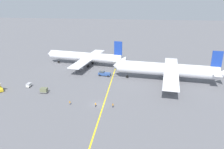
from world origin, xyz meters
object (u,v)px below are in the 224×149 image
at_px(airliner_being_pushed, 167,70).
at_px(airliner_at_gate_left, 86,57).
at_px(gse_container_dolly_flat, 44,90).
at_px(ground_crew_marshaller_foreground, 96,105).
at_px(pushback_tug, 104,74).
at_px(gse_stair_truck_yellow, 0,89).
at_px(ground_crew_ramp_agent_by_cones, 113,105).
at_px(gse_baggage_cart_near_cluster, 29,85).
at_px(ground_crew_wing_walker_right, 70,103).

bearing_deg(airliner_being_pushed, airliner_at_gate_left, 155.90).
relative_size(gse_container_dolly_flat, ground_crew_marshaller_foreground, 1.92).
xyz_separation_m(pushback_tug, ground_crew_marshaller_foreground, (2.39, -33.28, -0.30)).
distance_m(airliner_at_gate_left, airliner_being_pushed, 47.44).
height_order(airliner_at_gate_left, gse_stair_truck_yellow, airliner_at_gate_left).
distance_m(airliner_being_pushed, ground_crew_ramp_agent_by_cones, 36.70).
distance_m(pushback_tug, gse_baggage_cart_near_cluster, 35.84).
bearing_deg(ground_crew_ramp_agent_by_cones, ground_crew_wing_walker_right, -179.91).
bearing_deg(gse_container_dolly_flat, gse_stair_truck_yellow, -177.98).
bearing_deg(airliner_at_gate_left, gse_baggage_cart_near_cluster, -116.55).
bearing_deg(ground_crew_ramp_agent_by_cones, gse_stair_truck_yellow, 170.34).
xyz_separation_m(gse_stair_truck_yellow, ground_crew_ramp_agent_by_cones, (49.32, -8.39, -0.15)).
xyz_separation_m(airliner_at_gate_left, pushback_tug, (13.16, -15.83, -3.85)).
height_order(ground_crew_marshaller_foreground, ground_crew_ramp_agent_by_cones, ground_crew_marshaller_foreground).
bearing_deg(gse_stair_truck_yellow, gse_container_dolly_flat, 2.02).
xyz_separation_m(gse_container_dolly_flat, ground_crew_wing_walker_right, (13.98, -9.10, -0.35)).
bearing_deg(pushback_tug, ground_crew_marshaller_foreground, -85.89).
height_order(gse_baggage_cart_near_cluster, ground_crew_ramp_agent_by_cones, gse_baggage_cart_near_cluster).
height_order(gse_stair_truck_yellow, ground_crew_marshaller_foreground, gse_stair_truck_yellow).
bearing_deg(airliner_being_pushed, ground_crew_marshaller_foreground, -133.02).
relative_size(airliner_being_pushed, gse_container_dolly_flat, 15.76).
bearing_deg(gse_baggage_cart_near_cluster, ground_crew_marshaller_foreground, -23.72).
distance_m(pushback_tug, ground_crew_marshaller_foreground, 33.37).
distance_m(airliner_at_gate_left, pushback_tug, 20.94).
relative_size(airliner_at_gate_left, ground_crew_ramp_agent_by_cones, 28.65).
bearing_deg(airliner_being_pushed, gse_stair_truck_yellow, -163.49).
bearing_deg(pushback_tug, ground_crew_wing_walker_right, -102.54).
relative_size(airliner_at_gate_left, pushback_tug, 5.14).
bearing_deg(ground_crew_wing_walker_right, ground_crew_marshaller_foreground, -2.01).
xyz_separation_m(airliner_being_pushed, gse_stair_truck_yellow, (-70.79, -20.98, -4.65)).
distance_m(airliner_being_pushed, gse_container_dolly_flat, 55.49).
bearing_deg(gse_baggage_cart_near_cluster, pushback_tug, 31.72).
distance_m(gse_baggage_cart_near_cluster, ground_crew_marshaller_foreground, 35.90).
bearing_deg(airliner_at_gate_left, ground_crew_wing_walker_right, -83.19).
bearing_deg(gse_container_dolly_flat, ground_crew_wing_walker_right, -33.07).
relative_size(gse_container_dolly_flat, gse_baggage_cart_near_cluster, 1.19).
relative_size(pushback_tug, gse_baggage_cart_near_cluster, 3.41).
bearing_deg(ground_crew_wing_walker_right, airliner_being_pushed, 38.12).
height_order(gse_container_dolly_flat, ground_crew_ramp_agent_by_cones, gse_container_dolly_flat).
bearing_deg(gse_stair_truck_yellow, ground_crew_wing_walker_right, -14.18).
height_order(gse_stair_truck_yellow, ground_crew_wing_walker_right, gse_stair_truck_yellow).
bearing_deg(airliner_being_pushed, gse_container_dolly_flat, -158.47).
bearing_deg(ground_crew_wing_walker_right, ground_crew_ramp_agent_by_cones, 0.09).
distance_m(pushback_tug, ground_crew_ramp_agent_by_cones, 34.04).
xyz_separation_m(airliner_being_pushed, gse_container_dolly_flat, (-51.45, -20.30, -4.50)).
bearing_deg(gse_stair_truck_yellow, airliner_being_pushed, 16.51).
relative_size(gse_container_dolly_flat, ground_crew_ramp_agent_by_cones, 1.94).
relative_size(airliner_at_gate_left, gse_baggage_cart_near_cluster, 17.52).
xyz_separation_m(pushback_tug, gse_stair_truck_yellow, (-40.65, -24.52, -0.15)).
height_order(gse_stair_truck_yellow, gse_container_dolly_flat, gse_stair_truck_yellow).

